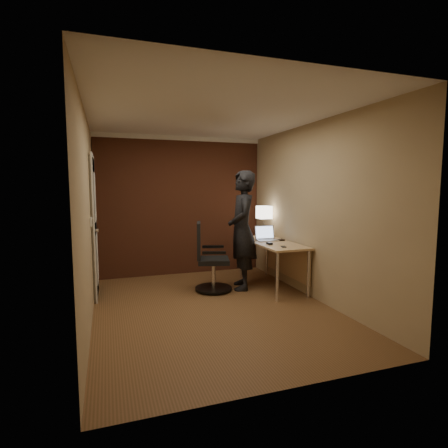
{
  "coord_description": "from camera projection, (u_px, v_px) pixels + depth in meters",
  "views": [
    {
      "loc": [
        -1.29,
        -4.31,
        1.6
      ],
      "look_at": [
        0.35,
        0.55,
        1.05
      ],
      "focal_mm": 28.0,
      "sensor_mm": 36.0,
      "label": 1
    }
  ],
  "objects": [
    {
      "name": "desk_lamp",
      "position": [
        264.0,
        213.0,
        6.09
      ],
      "size": [
        0.22,
        0.22,
        0.54
      ],
      "color": "silver",
      "rests_on": "desk"
    },
    {
      "name": "phone",
      "position": [
        284.0,
        247.0,
        5.05
      ],
      "size": [
        0.09,
        0.13,
        0.01
      ],
      "primitive_type": "cube",
      "rotation": [
        0.0,
        0.0,
        -0.24
      ],
      "color": "black",
      "rests_on": "desk"
    },
    {
      "name": "office_chair",
      "position": [
        209.0,
        262.0,
        5.34
      ],
      "size": [
        0.58,
        0.64,
        1.04
      ],
      "color": "black",
      "rests_on": "ground"
    },
    {
      "name": "laptop",
      "position": [
        266.0,
        236.0,
        5.7
      ],
      "size": [
        0.34,
        0.27,
        0.23
      ],
      "color": "silver",
      "rests_on": "desk"
    },
    {
      "name": "desk",
      "position": [
        276.0,
        249.0,
        5.58
      ],
      "size": [
        0.6,
        1.5,
        0.73
      ],
      "color": "tan",
      "rests_on": "ground"
    },
    {
      "name": "mouse",
      "position": [
        269.0,
        243.0,
        5.27
      ],
      "size": [
        0.07,
        0.1,
        0.03
      ],
      "primitive_type": "cube",
      "rotation": [
        0.0,
        0.0,
        0.07
      ],
      "color": "black",
      "rests_on": "desk"
    },
    {
      "name": "wallet",
      "position": [
        281.0,
        240.0,
        5.66
      ],
      "size": [
        0.1,
        0.12,
        0.02
      ],
      "primitive_type": "cube",
      "rotation": [
        0.0,
        0.0,
        0.06
      ],
      "color": "black",
      "rests_on": "desk"
    },
    {
      "name": "room",
      "position": [
        170.0,
        201.0,
        5.86
      ],
      "size": [
        4.0,
        4.0,
        4.0
      ],
      "color": "brown",
      "rests_on": "ground"
    },
    {
      "name": "person",
      "position": [
        242.0,
        230.0,
        5.44
      ],
      "size": [
        0.6,
        0.77,
        1.85
      ],
      "primitive_type": "imported",
      "rotation": [
        0.0,
        0.0,
        -1.83
      ],
      "color": "black",
      "rests_on": "ground"
    }
  ]
}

